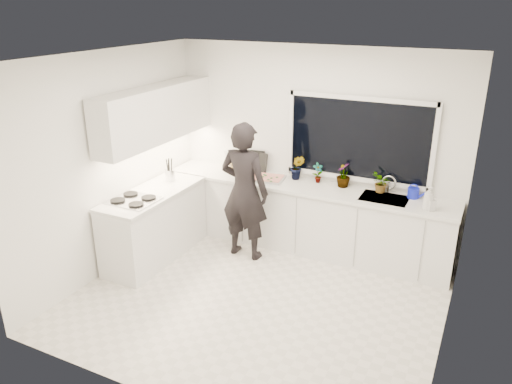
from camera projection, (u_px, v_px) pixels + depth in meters
The scene contains 25 objects.
floor at pixel (257, 300), 5.75m from camera, with size 4.00×3.50×0.02m, color beige.
wall_back at pixel (314, 148), 6.73m from camera, with size 4.00×0.02×2.70m, color white.
wall_left at pixel (109, 164), 6.08m from camera, with size 0.02×3.50×2.70m, color white.
wall_right at pixel (461, 226), 4.43m from camera, with size 0.02×3.50×2.70m, color white.
ceiling at pixel (258, 57), 4.76m from camera, with size 4.00×3.50×0.02m, color white.
window at pixel (359, 139), 6.38m from camera, with size 1.80×0.02×1.00m, color black.
base_cabinets_back at pixel (304, 218), 6.80m from camera, with size 3.92×0.58×0.88m, color white.
base_cabinets_left at pixel (155, 226), 6.56m from camera, with size 0.58×1.60×0.88m, color white.
countertop_back at pixel (305, 187), 6.62m from camera, with size 3.94×0.62×0.04m, color silver.
countertop_left at pixel (152, 193), 6.40m from camera, with size 0.62×1.60×0.04m, color silver.
upper_cabinets at pixel (156, 114), 6.39m from camera, with size 0.34×2.10×0.70m, color white.
sink at pixel (384, 202), 6.21m from camera, with size 0.58×0.42×0.14m, color silver.
faucet at pixel (389, 185), 6.32m from camera, with size 0.03×0.03×0.22m, color silver.
stovetop at pixel (133, 200), 6.10m from camera, with size 0.56×0.48×0.03m, color black.
person at pixel (244, 191), 6.42m from camera, with size 0.67×0.44×1.83m, color black.
pizza_tray at pixel (266, 178), 6.82m from camera, with size 0.49×0.36×0.03m, color silver.
pizza at pixel (266, 177), 6.82m from camera, with size 0.45×0.32×0.01m, color red.
watering_can at pixel (413, 193), 6.17m from camera, with size 0.14×0.14×0.13m, color #151FC6.
paper_towel_roll at pixel (228, 161), 7.17m from camera, with size 0.11×0.11×0.26m, color silver.
knife_block at pixel (232, 162), 7.19m from camera, with size 0.13×0.10×0.22m, color #9D6D49.
utensil_crock at pixel (170, 175), 6.75m from camera, with size 0.13×0.13×0.16m, color #AEAEB2.
picture_frame_large at pixel (260, 162), 7.09m from camera, with size 0.22×0.02×0.28m, color black.
picture_frame_small at pixel (256, 161), 7.12m from camera, with size 0.25×0.02×0.30m, color black.
herb_plants at pixel (340, 175), 6.53m from camera, with size 1.36×0.26×0.34m.
soap_bottles at pixel (429, 200), 5.80m from camera, with size 0.18×0.15×0.29m.
Camera 1 is at (2.15, -4.41, 3.23)m, focal length 35.00 mm.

